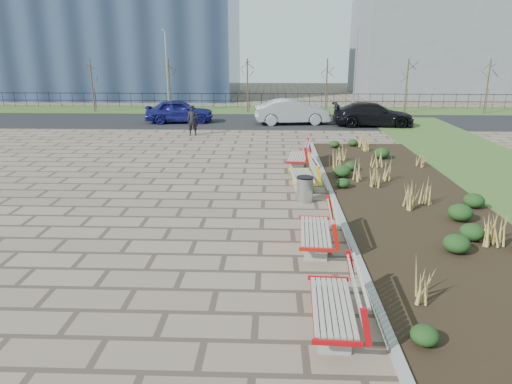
{
  "coord_description": "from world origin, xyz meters",
  "views": [
    {
      "loc": [
        1.93,
        -9.02,
        4.66
      ],
      "look_at": [
        1.5,
        3.0,
        0.9
      ],
      "focal_mm": 32.0,
      "sensor_mm": 36.0,
      "label": 1
    }
  ],
  "objects_px": {
    "bench_a": "(332,303)",
    "car_silver": "(292,112)",
    "pedestrian": "(193,120)",
    "lamp_east": "(355,73)",
    "bench_d": "(298,155)",
    "car_blue": "(179,111)",
    "car_black": "(373,114)",
    "bench_c": "(302,174)",
    "bench_b": "(315,229)",
    "lamp_west": "(167,72)",
    "litter_bin": "(305,190)"
  },
  "relations": [
    {
      "from": "bench_b",
      "to": "car_blue",
      "type": "relative_size",
      "value": 0.47
    },
    {
      "from": "car_silver",
      "to": "lamp_east",
      "type": "distance_m",
      "value": 7.37
    },
    {
      "from": "pedestrian",
      "to": "lamp_west",
      "type": "xyz_separation_m",
      "value": [
        -3.42,
        9.42,
        2.19
      ]
    },
    {
      "from": "bench_a",
      "to": "car_black",
      "type": "distance_m",
      "value": 22.87
    },
    {
      "from": "car_blue",
      "to": "car_silver",
      "type": "bearing_deg",
      "value": -100.39
    },
    {
      "from": "bench_c",
      "to": "bench_d",
      "type": "bearing_deg",
      "value": 86.57
    },
    {
      "from": "bench_a",
      "to": "car_black",
      "type": "bearing_deg",
      "value": 79.29
    },
    {
      "from": "car_silver",
      "to": "lamp_east",
      "type": "height_order",
      "value": "lamp_east"
    },
    {
      "from": "car_silver",
      "to": "lamp_west",
      "type": "bearing_deg",
      "value": 54.13
    },
    {
      "from": "lamp_west",
      "to": "lamp_east",
      "type": "distance_m",
      "value": 14.0
    },
    {
      "from": "car_blue",
      "to": "lamp_east",
      "type": "bearing_deg",
      "value": -76.27
    },
    {
      "from": "bench_d",
      "to": "bench_c",
      "type": "bearing_deg",
      "value": -82.92
    },
    {
      "from": "bench_c",
      "to": "car_blue",
      "type": "height_order",
      "value": "car_blue"
    },
    {
      "from": "bench_d",
      "to": "bench_a",
      "type": "bearing_deg",
      "value": -82.92
    },
    {
      "from": "bench_a",
      "to": "car_silver",
      "type": "xyz_separation_m",
      "value": [
        0.22,
        22.91,
        0.32
      ]
    },
    {
      "from": "bench_a",
      "to": "litter_bin",
      "type": "distance_m",
      "value": 6.96
    },
    {
      "from": "bench_a",
      "to": "car_blue",
      "type": "xyz_separation_m",
      "value": [
        -7.24,
        23.27,
        0.28
      ]
    },
    {
      "from": "bench_b",
      "to": "bench_c",
      "type": "xyz_separation_m",
      "value": [
        0.0,
        5.12,
        0.0
      ]
    },
    {
      "from": "bench_c",
      "to": "car_black",
      "type": "distance_m",
      "value": 14.75
    },
    {
      "from": "litter_bin",
      "to": "lamp_east",
      "type": "xyz_separation_m",
      "value": [
        5.01,
        21.11,
        2.63
      ]
    },
    {
      "from": "bench_a",
      "to": "bench_b",
      "type": "xyz_separation_m",
      "value": [
        0.0,
        3.37,
        0.0
      ]
    },
    {
      "from": "pedestrian",
      "to": "car_black",
      "type": "height_order",
      "value": "pedestrian"
    },
    {
      "from": "bench_c",
      "to": "car_silver",
      "type": "height_order",
      "value": "car_silver"
    },
    {
      "from": "lamp_west",
      "to": "bench_d",
      "type": "bearing_deg",
      "value": -61.42
    },
    {
      "from": "litter_bin",
      "to": "bench_c",
      "type": "bearing_deg",
      "value": 89.53
    },
    {
      "from": "bench_b",
      "to": "lamp_east",
      "type": "height_order",
      "value": "lamp_east"
    },
    {
      "from": "pedestrian",
      "to": "bench_b",
      "type": "bearing_deg",
      "value": -74.73
    },
    {
      "from": "bench_a",
      "to": "pedestrian",
      "type": "relative_size",
      "value": 1.24
    },
    {
      "from": "bench_d",
      "to": "car_blue",
      "type": "height_order",
      "value": "car_blue"
    },
    {
      "from": "bench_a",
      "to": "car_black",
      "type": "relative_size",
      "value": 0.41
    },
    {
      "from": "car_blue",
      "to": "car_silver",
      "type": "relative_size",
      "value": 0.92
    },
    {
      "from": "bench_a",
      "to": "car_blue",
      "type": "relative_size",
      "value": 0.47
    },
    {
      "from": "lamp_east",
      "to": "car_blue",
      "type": "bearing_deg",
      "value": -158.64
    },
    {
      "from": "lamp_east",
      "to": "bench_b",
      "type": "bearing_deg",
      "value": -101.45
    },
    {
      "from": "bench_b",
      "to": "lamp_east",
      "type": "xyz_separation_m",
      "value": [
        5.0,
        24.69,
        2.54
      ]
    },
    {
      "from": "bench_c",
      "to": "car_black",
      "type": "xyz_separation_m",
      "value": [
        5.28,
        13.77,
        0.26
      ]
    },
    {
      "from": "bench_a",
      "to": "lamp_west",
      "type": "height_order",
      "value": "lamp_west"
    },
    {
      "from": "car_blue",
      "to": "bench_a",
      "type": "bearing_deg",
      "value": -170.34
    },
    {
      "from": "pedestrian",
      "to": "lamp_east",
      "type": "relative_size",
      "value": 0.28
    },
    {
      "from": "bench_c",
      "to": "bench_a",
      "type": "bearing_deg",
      "value": -93.43
    },
    {
      "from": "bench_c",
      "to": "pedestrian",
      "type": "distance_m",
      "value": 11.59
    },
    {
      "from": "bench_a",
      "to": "bench_b",
      "type": "distance_m",
      "value": 3.37
    },
    {
      "from": "bench_b",
      "to": "car_silver",
      "type": "xyz_separation_m",
      "value": [
        0.22,
        19.54,
        0.32
      ]
    },
    {
      "from": "car_black",
      "to": "bench_b",
      "type": "bearing_deg",
      "value": 166.34
    },
    {
      "from": "car_silver",
      "to": "car_black",
      "type": "distance_m",
      "value": 5.11
    },
    {
      "from": "car_black",
      "to": "lamp_east",
      "type": "relative_size",
      "value": 0.84
    },
    {
      "from": "bench_b",
      "to": "bench_c",
      "type": "relative_size",
      "value": 1.0
    },
    {
      "from": "bench_d",
      "to": "car_silver",
      "type": "xyz_separation_m",
      "value": [
        0.22,
        11.37,
        0.32
      ]
    },
    {
      "from": "bench_b",
      "to": "litter_bin",
      "type": "relative_size",
      "value": 2.59
    },
    {
      "from": "bench_b",
      "to": "lamp_west",
      "type": "xyz_separation_m",
      "value": [
        -9.0,
        24.69,
        2.54
      ]
    }
  ]
}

